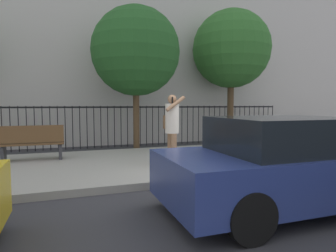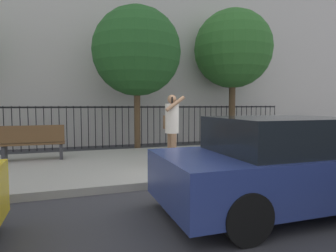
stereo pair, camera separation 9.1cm
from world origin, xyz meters
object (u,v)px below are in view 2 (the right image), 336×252
at_px(parked_hatchback, 288,165).
at_px(street_bench, 33,142).
at_px(pedestrian_on_phone, 172,124).
at_px(street_tree_mid, 233,49).
at_px(street_tree_far, 137,52).

height_order(parked_hatchback, street_bench, parked_hatchback).
distance_m(pedestrian_on_phone, street_bench, 3.77).
height_order(parked_hatchback, pedestrian_on_phone, pedestrian_on_phone).
relative_size(parked_hatchback, pedestrian_on_phone, 2.42).
xyz_separation_m(parked_hatchback, street_tree_mid, (3.22, 7.00, 3.22)).
bearing_deg(street_tree_far, street_bench, -154.87).
bearing_deg(pedestrian_on_phone, street_bench, 152.90).
distance_m(street_bench, street_tree_mid, 8.38).
bearing_deg(street_bench, parked_hatchback, -48.97).
bearing_deg(street_tree_far, parked_hatchback, -81.08).
bearing_deg(pedestrian_on_phone, parked_hatchback, -74.64).
distance_m(parked_hatchback, pedestrian_on_phone, 3.25).
bearing_deg(street_bench, pedestrian_on_phone, -27.10).
height_order(pedestrian_on_phone, street_tree_far, street_tree_far).
height_order(parked_hatchback, street_tree_far, street_tree_far).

